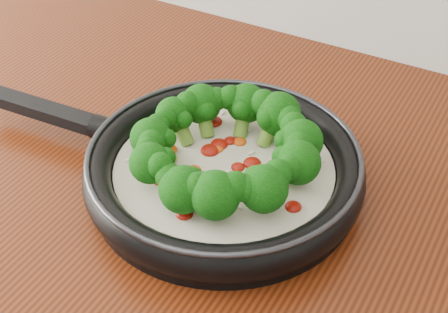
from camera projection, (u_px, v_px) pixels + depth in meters
The scene contains 1 object.
skillet at pixel (223, 165), 0.77m from camera, with size 0.53×0.35×0.10m.
Camera 1 is at (0.27, 0.58, 1.43)m, focal length 52.83 mm.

